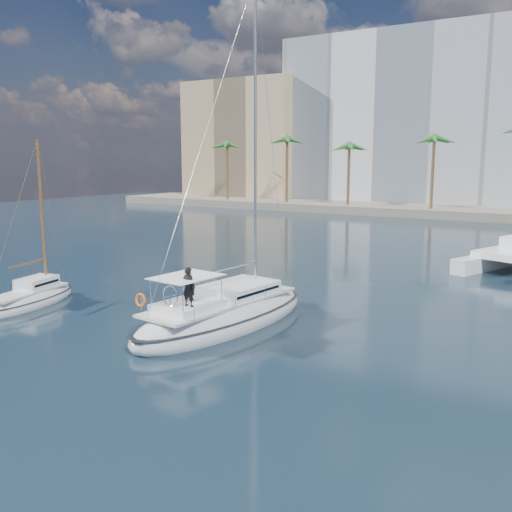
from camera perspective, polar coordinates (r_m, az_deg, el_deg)
The scene contains 9 objects.
ground at distance 29.68m, azimuth -3.13°, elevation -6.17°, with size 160.00×160.00×0.00m, color black.
quay at distance 86.28m, azimuth 20.75°, elevation 4.12°, with size 120.00×14.00×1.20m, color gray.
building_modern at distance 100.64m, azimuth 15.72°, elevation 12.75°, with size 42.00×16.00×28.00m, color white.
building_tan_left at distance 109.31m, azimuth -0.54°, elevation 11.26°, with size 22.00×14.00×22.00m, color tan.
palm_left at distance 94.88m, azimuth -0.33°, elevation 11.06°, with size 3.60×3.60×12.30m.
palm_centre at distance 82.06m, azimuth 20.61°, elevation 10.65°, with size 3.60×3.60×12.30m.
main_sloop at distance 28.16m, azimuth -3.18°, elevation -5.92°, with size 4.96×12.19×17.62m.
small_sloop at distance 34.34m, azimuth -21.65°, elevation -3.99°, with size 3.39×7.05×9.74m.
seagull at distance 34.07m, azimuth -10.23°, elevation -2.27°, with size 1.11×0.48×0.20m.
Camera 1 is at (16.37, -23.38, 8.14)m, focal length 40.00 mm.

